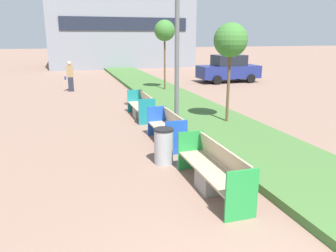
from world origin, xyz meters
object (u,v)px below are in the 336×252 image
(bench_teal_frame, at_px, (141,108))
(pedestrian_walking, at_px, (70,76))
(bench_blue_frame, at_px, (167,132))
(sapling_tree_far, at_px, (165,31))
(parked_car_distant, at_px, (228,69))
(bench_green_frame, at_px, (213,173))
(litter_bin, at_px, (164,146))
(sapling_tree_near, at_px, (231,41))

(bench_teal_frame, bearing_deg, pedestrian_walking, 108.47)
(bench_blue_frame, height_order, sapling_tree_far, sapling_tree_far)
(pedestrian_walking, distance_m, parked_car_distant, 10.59)
(sapling_tree_far, xyz_separation_m, parked_car_distant, (5.46, 2.80, -2.44))
(bench_green_frame, bearing_deg, sapling_tree_far, 77.77)
(bench_blue_frame, distance_m, pedestrian_walking, 11.08)
(pedestrian_walking, bearing_deg, litter_bin, -81.09)
(sapling_tree_far, xyz_separation_m, pedestrian_walking, (-5.10, 1.94, -2.48))
(litter_bin, xyz_separation_m, pedestrian_walking, (-1.92, 12.28, 0.42))
(bench_green_frame, xyz_separation_m, litter_bin, (-0.55, 1.73, 0.08))
(bench_teal_frame, xyz_separation_m, pedestrian_walking, (-2.48, 7.41, 0.51))
(litter_bin, height_order, parked_car_distant, parked_car_distant)
(bench_blue_frame, xyz_separation_m, sapling_tree_near, (2.62, 1.26, 2.58))
(litter_bin, relative_size, parked_car_distant, 0.22)
(pedestrian_walking, bearing_deg, sapling_tree_far, -20.81)
(bench_blue_frame, relative_size, parked_car_distant, 0.47)
(bench_blue_frame, relative_size, litter_bin, 2.16)
(sapling_tree_far, bearing_deg, bench_green_frame, -102.23)
(sapling_tree_far, bearing_deg, bench_teal_frame, -115.56)
(pedestrian_walking, height_order, parked_car_distant, parked_car_distant)
(parked_car_distant, bearing_deg, bench_blue_frame, -123.91)
(bench_green_frame, bearing_deg, pedestrian_walking, 100.04)
(litter_bin, bearing_deg, bench_blue_frame, 69.71)
(bench_green_frame, xyz_separation_m, bench_blue_frame, (-0.01, 3.21, -0.01))
(bench_teal_frame, height_order, sapling_tree_far, sapling_tree_far)
(bench_teal_frame, distance_m, sapling_tree_far, 6.77)
(sapling_tree_near, height_order, sapling_tree_far, sapling_tree_far)
(litter_bin, bearing_deg, sapling_tree_near, 40.90)
(parked_car_distant, bearing_deg, sapling_tree_far, -152.01)
(litter_bin, height_order, pedestrian_walking, pedestrian_walking)
(bench_blue_frame, xyz_separation_m, bench_teal_frame, (0.00, 3.38, 0.01))
(bench_green_frame, relative_size, parked_car_distant, 0.58)
(bench_green_frame, relative_size, bench_blue_frame, 1.25)
(sapling_tree_near, xyz_separation_m, pedestrian_walking, (-5.10, 9.53, -2.07))
(bench_green_frame, bearing_deg, litter_bin, 107.79)
(bench_green_frame, height_order, litter_bin, bench_green_frame)
(bench_teal_frame, bearing_deg, bench_blue_frame, -90.05)
(bench_blue_frame, height_order, sapling_tree_near, sapling_tree_near)
(bench_teal_frame, relative_size, sapling_tree_far, 0.55)
(sapling_tree_far, bearing_deg, sapling_tree_near, -90.00)
(bench_green_frame, distance_m, bench_blue_frame, 3.21)
(bench_teal_frame, height_order, pedestrian_walking, pedestrian_walking)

